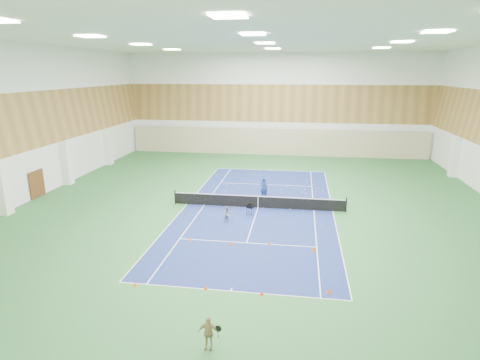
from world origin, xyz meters
name	(u,v)px	position (x,y,z in m)	size (l,w,h in m)	color
ground	(258,208)	(0.00, 0.00, 0.00)	(40.00, 40.00, 0.00)	#2B6531
room_shell	(259,128)	(0.00, 0.00, 6.00)	(36.00, 40.00, 12.00)	white
wood_cladding	(259,99)	(0.00, 0.00, 8.00)	(36.00, 40.00, 8.00)	#A0723B
ceiling_light_grid	(260,40)	(0.00, 0.00, 11.92)	(21.40, 25.40, 0.06)	white
court_surface	(258,208)	(0.00, 0.00, 0.01)	(10.97, 23.77, 0.01)	navy
tennis_balls_scatter	(258,207)	(0.00, 0.00, 0.05)	(10.57, 22.77, 0.07)	#CEE927
tennis_net	(258,201)	(0.00, 0.00, 0.55)	(12.80, 0.10, 1.10)	black
back_curtain	(275,142)	(0.00, 19.75, 1.60)	(35.40, 0.16, 3.20)	#C6B793
door_left_b	(37,184)	(-17.92, 0.00, 1.10)	(0.08, 1.80, 2.20)	#593319
coach	(264,188)	(0.22, 2.39, 0.86)	(0.63, 0.41, 1.73)	navy
child_court	(228,214)	(-1.74, -3.16, 0.56)	(0.55, 0.43, 1.12)	gray
child_apron	(208,333)	(-0.14, -15.90, 0.66)	(0.77, 0.32, 1.31)	#9E8A5A
ball_cart	(250,209)	(-0.39, -1.56, 0.40)	(0.46, 0.46, 0.80)	black
cone_svc_a	(190,239)	(-3.40, -6.60, 0.10)	(0.18, 0.18, 0.20)	#FF5F0D
cone_svc_b	(231,243)	(-0.88, -6.82, 0.12)	(0.21, 0.21, 0.23)	#F1480C
cone_svc_c	(270,243)	(1.37, -6.40, 0.10)	(0.18, 0.18, 0.20)	#FF4E0D
cone_svc_d	(313,249)	(3.90, -6.90, 0.12)	(0.22, 0.22, 0.24)	#E7520C
cone_base_a	(136,284)	(-4.58, -12.06, 0.11)	(0.19, 0.19, 0.21)	orange
cone_base_b	(206,287)	(-1.18, -11.89, 0.11)	(0.20, 0.20, 0.22)	#FF4F0D
cone_base_c	(262,293)	(1.45, -11.97, 0.10)	(0.18, 0.18, 0.20)	#E1430B
cone_base_d	(329,291)	(4.50, -11.36, 0.12)	(0.22, 0.22, 0.24)	#F34B0C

